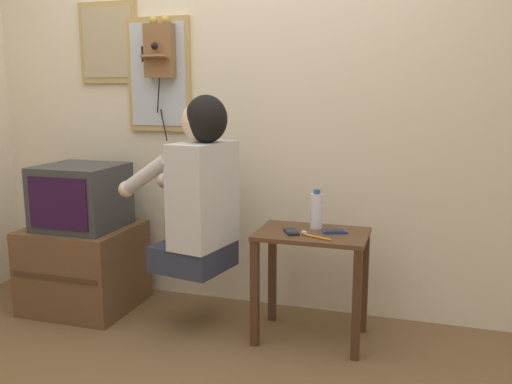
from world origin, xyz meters
TOP-DOWN VIEW (x-y plane):
  - wall_back at (0.00, 1.08)m, footprint 6.80×0.05m
  - side_table at (0.48, 0.67)m, footprint 0.56×0.38m
  - person at (-0.12, 0.61)m, footprint 0.61×0.48m
  - tv_stand at (-0.92, 0.68)m, footprint 0.60×0.56m
  - television at (-0.89, 0.66)m, footprint 0.45×0.43m
  - wall_phone_antique at (-0.52, 1.00)m, footprint 0.22×0.19m
  - framed_picture at (-0.90, 1.04)m, footprint 0.40×0.03m
  - wall_mirror at (-0.56, 1.04)m, footprint 0.41×0.03m
  - cell_phone_held at (0.38, 0.62)m, footprint 0.11×0.14m
  - cell_phone_spare at (0.59, 0.68)m, footprint 0.14×0.10m
  - water_bottle at (0.48, 0.75)m, footprint 0.07×0.07m
  - toothbrush at (0.51, 0.57)m, footprint 0.16×0.08m

SIDE VIEW (x-z plane):
  - tv_stand at x=-0.92m, z-range 0.00..0.50m
  - side_table at x=0.48m, z-range 0.15..0.74m
  - cell_phone_held at x=0.38m, z-range 0.58..0.59m
  - cell_phone_spare at x=0.59m, z-range 0.58..0.59m
  - toothbrush at x=0.51m, z-range 0.58..0.60m
  - water_bottle at x=0.48m, z-range 0.57..0.78m
  - television at x=-0.89m, z-range 0.50..0.87m
  - person at x=-0.12m, z-range 0.32..1.25m
  - wall_back at x=0.00m, z-range 0.00..2.55m
  - wall_mirror at x=-0.56m, z-range 1.05..1.73m
  - wall_phone_antique at x=-0.52m, z-range 1.17..1.90m
  - framed_picture at x=-0.90m, z-range 1.34..1.83m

